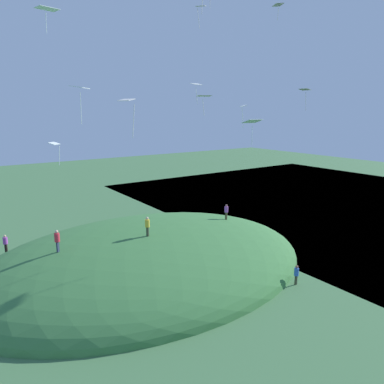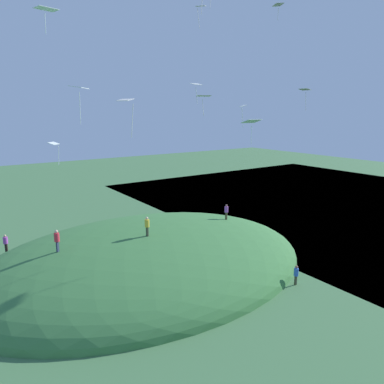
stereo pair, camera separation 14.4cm
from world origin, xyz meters
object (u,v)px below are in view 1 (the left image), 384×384
(person_near_shore, at_px, (5,241))
(kite_2, at_px, (127,103))
(person_with_child, at_px, (147,224))
(kite_9, at_px, (200,8))
(kite_4, at_px, (243,108))
(kite_5, at_px, (305,91))
(kite_13, at_px, (47,9))
(kite_7, at_px, (55,145))
(kite_11, at_px, (278,5))
(kite_15, at_px, (80,89))
(person_watching_kites, at_px, (57,238))
(kite_1, at_px, (204,97))
(person_on_hilltop, at_px, (226,210))
(person_walking_path, at_px, (296,273))
(kite_12, at_px, (252,122))
(kite_8, at_px, (196,85))

(person_near_shore, xyz_separation_m, kite_2, (-4.40, 16.84, 11.62))
(person_with_child, height_order, kite_9, kite_9)
(kite_4, xyz_separation_m, kite_5, (-4.44, 2.63, 1.44))
(kite_2, relative_size, kite_13, 1.49)
(kite_7, height_order, kite_11, kite_11)
(kite_2, relative_size, kite_15, 0.94)
(person_watching_kites, height_order, kite_7, kite_7)
(kite_15, bearing_deg, kite_1, -170.88)
(person_on_hilltop, distance_m, kite_13, 23.63)
(person_walking_path, height_order, kite_2, kite_2)
(person_with_child, relative_size, kite_2, 0.84)
(person_on_hilltop, relative_size, kite_2, 0.80)
(kite_7, height_order, kite_12, kite_12)
(person_on_hilltop, bearing_deg, kite_4, -36.03)
(person_near_shore, relative_size, person_walking_path, 0.97)
(kite_1, bearing_deg, kite_11, -169.00)
(kite_9, bearing_deg, kite_13, 22.49)
(person_walking_path, bearing_deg, kite_5, 43.84)
(person_near_shore, distance_m, person_on_hilltop, 20.70)
(person_watching_kites, height_order, kite_15, kite_15)
(person_on_hilltop, distance_m, kite_1, 13.41)
(person_walking_path, xyz_separation_m, kite_5, (-3.41, -3.04, 14.29))
(person_watching_kites, xyz_separation_m, kite_1, (-10.21, 4.89, 10.51))
(kite_1, bearing_deg, kite_15, 9.12)
(kite_9, bearing_deg, person_watching_kites, 2.54)
(kite_2, relative_size, kite_11, 1.49)
(kite_9, bearing_deg, kite_12, 68.40)
(kite_5, distance_m, kite_13, 20.33)
(person_on_hilltop, height_order, kite_2, kite_2)
(kite_4, distance_m, kite_15, 14.52)
(person_near_shore, relative_size, kite_9, 0.84)
(kite_5, height_order, kite_8, kite_8)
(kite_5, xyz_separation_m, kite_15, (18.78, -0.51, -0.49))
(kite_12, distance_m, kite_15, 10.16)
(person_watching_kites, bearing_deg, kite_1, -65.39)
(person_watching_kites, bearing_deg, kite_8, -40.58)
(kite_8, distance_m, kite_15, 14.03)
(person_on_hilltop, distance_m, kite_2, 20.45)
(kite_15, bearing_deg, kite_12, 152.13)
(person_walking_path, xyz_separation_m, kite_15, (15.36, -3.55, 13.80))
(kite_13, bearing_deg, person_on_hilltop, -163.28)
(person_with_child, relative_size, person_watching_kites, 0.94)
(kite_12, bearing_deg, kite_1, -99.23)
(kite_2, distance_m, kite_7, 6.39)
(kite_9, xyz_separation_m, kite_12, (4.66, 11.76, -9.55))
(kite_15, bearing_deg, person_walking_path, 166.99)
(kite_1, xyz_separation_m, kite_11, (-9.47, -1.84, 8.12))
(kite_5, bearing_deg, kite_8, -47.25)
(kite_2, bearing_deg, person_on_hilltop, -147.27)
(person_on_hilltop, distance_m, kite_8, 12.61)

